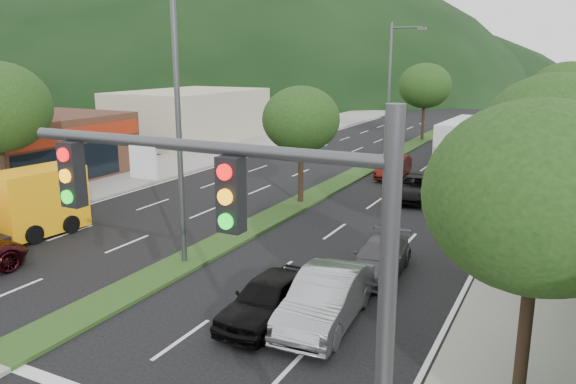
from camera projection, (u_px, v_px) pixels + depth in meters
The scene contains 23 objects.
sidewalk_right at pixel (566, 199), 30.22m from camera, with size 5.00×90.00×0.15m, color gray.
sidewalk_left at pixel (184, 161), 41.48m from camera, with size 6.00×90.00×0.15m, color gray.
median at pixel (364, 169), 38.34m from camera, with size 1.60×56.00×0.12m, color #203C16.
traffic_signal at pixel (276, 273), 7.70m from camera, with size 6.12×0.40×7.00m.
shop_left at pixel (12, 149), 34.78m from camera, with size 10.15×12.00×4.00m.
bldg_left_far at pixel (190, 116), 51.41m from camera, with size 9.00×14.00×4.60m, color beige.
hill_far at pixel (177, 87), 144.72m from camera, with size 176.00×132.00×82.00m, color black.
tree_r_a at pixel (539, 197), 11.14m from camera, with size 4.60×4.60×6.63m.
tree_r_b at pixel (556, 137), 18.02m from camera, with size 4.80×4.80×6.94m.
tree_r_c at pixel (563, 121), 25.02m from camera, with size 4.40×4.40×6.48m.
tree_r_d at pixel (568, 98), 33.58m from camera, with size 5.00×5.00×7.17m.
tree_r_e at pixel (571, 93), 42.30m from camera, with size 4.60×4.60×6.71m.
tree_med_near at pixel (301, 120), 28.66m from camera, with size 4.00×4.00×6.02m.
tree_med_far at pixel (425, 86), 51.04m from camera, with size 4.80×4.80×6.94m.
streetlight_near at pixel (183, 114), 19.64m from camera, with size 2.60×0.25×10.00m.
streetlight_mid at pixel (392, 84), 41.29m from camera, with size 2.60×0.25×10.00m.
sedan_silver at pixel (326, 298), 16.12m from camera, with size 1.65×4.74×1.56m, color gray.
car_queue_a at pixel (269, 298), 16.29m from camera, with size 1.67×4.15×1.41m, color black.
car_queue_b at pixel (380, 258), 19.89m from camera, with size 1.71×4.20×1.22m, color #444448.
car_queue_c at pixel (394, 167), 35.87m from camera, with size 1.49×4.27×1.41m, color #4F110D.
car_queue_d at pixel (416, 188), 30.34m from camera, with size 2.14×4.63×1.29m, color black.
box_truck at pixel (23, 207), 23.68m from camera, with size 2.80×6.03×2.88m.
motorhome at pixel (464, 141), 40.44m from camera, with size 2.88×8.31×3.15m.
Camera 1 is at (12.46, -7.90, 7.52)m, focal length 35.00 mm.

